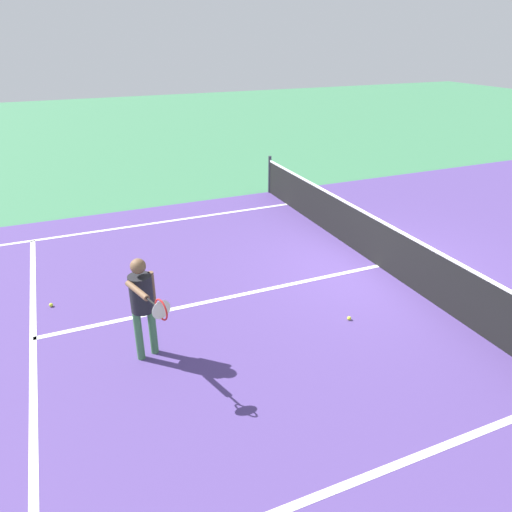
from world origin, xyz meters
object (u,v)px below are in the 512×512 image
(player_near, at_px, (143,299))
(tennis_ball_mid_court, at_px, (51,305))
(tennis_ball_near_net, at_px, (349,318))
(net, at_px, (381,244))

(player_near, bearing_deg, tennis_ball_mid_court, -148.15)
(tennis_ball_near_net, height_order, tennis_ball_mid_court, same)
(player_near, relative_size, tennis_ball_mid_court, 23.56)
(player_near, distance_m, tennis_ball_mid_court, 2.57)
(net, relative_size, tennis_ball_near_net, 161.04)
(net, xyz_separation_m, player_near, (1.13, -4.85, 0.47))
(net, xyz_separation_m, tennis_ball_near_net, (1.46, -1.64, -0.46))
(player_near, distance_m, tennis_ball_near_net, 3.35)
(net, relative_size, player_near, 6.84)
(player_near, xyz_separation_m, tennis_ball_near_net, (0.32, 3.21, -0.93))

